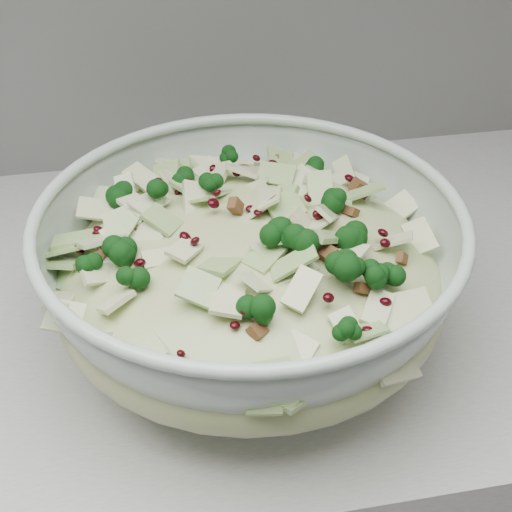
{
  "coord_description": "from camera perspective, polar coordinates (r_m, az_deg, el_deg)",
  "views": [
    {
      "loc": [
        -0.61,
        1.1,
        1.39
      ],
      "look_at": [
        -0.52,
        1.59,
        1.01
      ],
      "focal_mm": 50.0,
      "sensor_mm": 36.0,
      "label": 1
    }
  ],
  "objects": [
    {
      "name": "mixing_bowl",
      "position": [
        0.65,
        -0.48,
        -1.66
      ],
      "size": [
        0.42,
        0.42,
        0.15
      ],
      "rotation": [
        0.0,
        0.0,
        -0.1
      ],
      "color": "#B0C1B5",
      "rests_on": "counter"
    },
    {
      "name": "salad",
      "position": [
        0.64,
        -0.49,
        0.07
      ],
      "size": [
        0.39,
        0.39,
        0.15
      ],
      "rotation": [
        0.0,
        0.0,
        -0.12
      ],
      "color": "#AAB37A",
      "rests_on": "mixing_bowl"
    }
  ]
}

